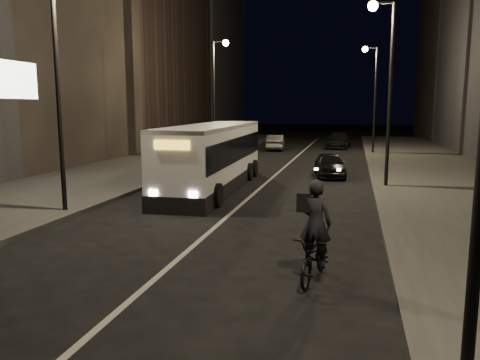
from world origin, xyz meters
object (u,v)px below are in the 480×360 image
Objects in this scene: car_near at (330,165)px; streetlight_left_near at (63,56)px; cyclist_on_bicycle at (315,247)px; streetlight_left_far at (217,83)px; streetlight_right_mid at (385,69)px; streetlight_right_far at (372,85)px; car_mid at (276,142)px; car_far at (339,140)px; city_bus at (213,154)px.

streetlight_left_near is at bearing -134.18° from car_near.
streetlight_left_near reaches higher than cyclist_on_bicycle.
streetlight_left_near is 18.00m from streetlight_left_far.
car_near is at bearing -39.69° from streetlight_left_far.
streetlight_right_mid is 16.00m from streetlight_right_far.
car_near is 15.61m from car_mid.
cyclist_on_bicycle reaches higher than car_far.
car_mid is at bearing 113.51° from streetlight_right_mid.
streetlight_right_far is 1.00× the size of streetlight_left_far.
city_bus is at bearing -112.44° from streetlight_right_far.
streetlight_left_far reaches higher than cyclist_on_bicycle.
cyclist_on_bicycle is at bearing -96.02° from car_near.
streetlight_left_near is 2.16× the size of car_near.
streetlight_left_near is at bearing -100.96° from car_far.
streetlight_left_far reaches higher than city_bus.
cyclist_on_bicycle is at bearing -26.44° from streetlight_left_near.
cyclist_on_bicycle is 30.73m from car_mid.
streetlight_right_far is at bearing 71.46° from car_near.
streetlight_right_far is 26.26m from streetlight_left_near.
streetlight_left_near is 2.04× the size of car_mid.
car_far reaches higher than car_mid.
streetlight_left_far is at bearing 64.01° from car_mid.
cyclist_on_bicycle reaches higher than car_mid.
city_bus is (-7.38, -17.87, -3.77)m from streetlight_right_far.
car_near is at bearing 101.60° from cyclist_on_bicycle.
car_mid is 0.82× the size of car_far.
city_bus is at bearing -97.25° from car_far.
streetlight_right_far is at bearing -59.08° from car_far.
car_far is (-0.11, 17.98, 0.07)m from car_near.
car_far is at bearing 116.31° from streetlight_right_far.
car_far is at bearing 100.84° from cyclist_on_bicycle.
streetlight_left_near is 7.91m from city_bus.
streetlight_right_far reaches higher than cyclist_on_bicycle.
streetlight_right_far is 0.74× the size of city_bus.
city_bus reaches higher than car_far.
streetlight_right_far is 7.40m from car_far.
streetlight_left_near is 0.74× the size of city_bus.
streetlight_left_far is at bearing 132.52° from car_near.
streetlight_right_mid is at bearing -78.53° from car_far.
city_bus is 11.81m from cyclist_on_bicycle.
streetlight_right_far is at bearing 95.88° from cyclist_on_bicycle.
streetlight_left_near is (-10.66, -8.00, 0.00)m from streetlight_right_mid.
streetlight_left_far is at bearing 136.84° from streetlight_right_mid.
city_bus is at bearing 127.25° from cyclist_on_bicycle.
streetlight_right_mid is 6.19m from car_near.
streetlight_left_near is at bearing 163.39° from cyclist_on_bicycle.
streetlight_left_far reaches higher than car_mid.
cyclist_on_bicycle is at bearing 95.21° from car_mid.
car_far reaches higher than car_near.
streetlight_left_near reaches higher than car_far.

